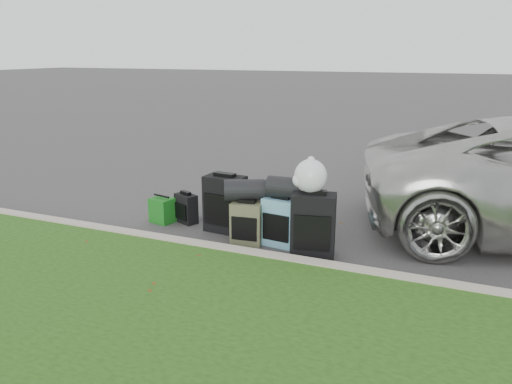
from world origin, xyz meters
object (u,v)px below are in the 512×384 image
at_px(suitcase_large_black_left, 225,204).
at_px(suitcase_large_black_right, 313,225).
at_px(tote_navy, 213,211).
at_px(suitcase_teal, 281,222).
at_px(suitcase_small_black, 186,208).
at_px(tote_green, 162,210).
at_px(suitcase_olive, 247,223).

height_order(suitcase_large_black_left, suitcase_large_black_right, suitcase_large_black_right).
bearing_deg(suitcase_large_black_right, tote_navy, 145.53).
distance_m(suitcase_teal, suitcase_large_black_right, 0.54).
bearing_deg(suitcase_large_black_right, suitcase_teal, 149.28).
relative_size(suitcase_small_black, tote_green, 1.18).
relative_size(suitcase_teal, suitcase_large_black_right, 0.80).
relative_size(suitcase_large_black_right, tote_green, 2.17).
bearing_deg(tote_green, suitcase_teal, 6.85).
xyz_separation_m(suitcase_large_black_right, tote_navy, (-1.86, 0.80, -0.28)).
bearing_deg(tote_navy, suitcase_large_black_right, -40.73).
xyz_separation_m(suitcase_large_black_right, tote_green, (-2.51, 0.37, -0.22)).
xyz_separation_m(suitcase_olive, tote_green, (-1.56, 0.31, -0.10)).
height_order(suitcase_large_black_left, suitcase_teal, suitcase_large_black_left).
distance_m(suitcase_olive, tote_green, 1.59).
bearing_deg(tote_navy, suitcase_teal, -42.08).
bearing_deg(suitcase_small_black, suitcase_large_black_right, 10.57).
height_order(suitcase_large_black_right, tote_navy, suitcase_large_black_right).
height_order(suitcase_teal, suitcase_large_black_right, suitcase_large_black_right).
distance_m(suitcase_large_black_left, suitcase_large_black_right, 1.50).
xyz_separation_m(suitcase_small_black, suitcase_olive, (1.21, -0.44, 0.07)).
bearing_deg(suitcase_small_black, suitcase_teal, 12.63).
relative_size(suitcase_olive, tote_navy, 2.13).
bearing_deg(suitcase_small_black, suitcase_olive, 3.67).
bearing_deg(suitcase_olive, tote_green, 161.69).
bearing_deg(suitcase_large_black_left, tote_navy, 140.66).
xyz_separation_m(suitcase_large_black_left, suitcase_large_black_right, (1.44, -0.40, 0.00)).
relative_size(suitcase_olive, suitcase_teal, 0.88).
distance_m(suitcase_small_black, suitcase_large_black_right, 2.23).
height_order(suitcase_small_black, tote_green, suitcase_small_black).
height_order(suitcase_teal, tote_navy, suitcase_teal).
bearing_deg(suitcase_large_black_right, suitcase_olive, 165.20).
distance_m(suitcase_small_black, suitcase_teal, 1.69).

